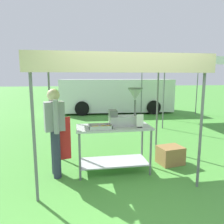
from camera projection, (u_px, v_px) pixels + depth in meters
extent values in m
plane|color=#478E38|center=(98.00, 121.00, 8.91)|extent=(70.00, 70.00, 0.00)
cylinder|color=slate|center=(34.00, 132.00, 2.98)|extent=(0.04, 0.04, 2.10)
cylinder|color=slate|center=(201.00, 125.00, 3.39)|extent=(0.04, 0.04, 2.10)
cylinder|color=slate|center=(50.00, 111.00, 4.82)|extent=(0.04, 0.04, 2.10)
cylinder|color=slate|center=(157.00, 108.00, 5.23)|extent=(0.04, 0.04, 2.10)
cube|color=#CCB78E|center=(112.00, 60.00, 3.93)|extent=(2.76, 2.10, 0.05)
cube|color=#CCB78E|center=(125.00, 64.00, 2.94)|extent=(2.76, 0.02, 0.24)
cube|color=#B7B7BC|center=(114.00, 127.00, 3.99)|extent=(1.39, 0.63, 0.04)
cube|color=#B7B7BC|center=(114.00, 162.00, 4.10)|extent=(1.28, 0.58, 0.02)
cylinder|color=slate|center=(80.00, 157.00, 3.70)|extent=(0.04, 0.04, 0.86)
cylinder|color=slate|center=(151.00, 153.00, 3.91)|extent=(0.04, 0.04, 0.86)
cylinder|color=slate|center=(79.00, 147.00, 4.21)|extent=(0.04, 0.04, 0.86)
cylinder|color=slate|center=(142.00, 144.00, 4.42)|extent=(0.04, 0.04, 0.86)
cube|color=#B7B7BC|center=(100.00, 128.00, 3.80)|extent=(0.41, 0.28, 0.01)
cube|color=#B7B7BC|center=(101.00, 128.00, 3.66)|extent=(0.41, 0.01, 0.06)
cube|color=#B7B7BC|center=(99.00, 125.00, 3.93)|extent=(0.41, 0.01, 0.06)
cube|color=#B7B7BC|center=(89.00, 127.00, 3.76)|extent=(0.01, 0.28, 0.06)
cube|color=#B7B7BC|center=(111.00, 126.00, 3.83)|extent=(0.01, 0.28, 0.06)
torus|color=#EAB251|center=(94.00, 127.00, 3.83)|extent=(0.09, 0.09, 0.02)
torus|color=#EAB251|center=(104.00, 128.00, 3.73)|extent=(0.10, 0.10, 0.02)
torus|color=#EAB251|center=(103.00, 126.00, 3.90)|extent=(0.10, 0.10, 0.02)
torus|color=#EAB251|center=(108.00, 127.00, 3.80)|extent=(0.09, 0.09, 0.02)
torus|color=#EAB251|center=(97.00, 126.00, 3.86)|extent=(0.10, 0.10, 0.02)
torus|color=#EAB251|center=(94.00, 128.00, 3.74)|extent=(0.09, 0.09, 0.02)
torus|color=#EAB251|center=(102.00, 127.00, 3.83)|extent=(0.07, 0.07, 0.02)
torus|color=#EAB251|center=(108.00, 126.00, 3.90)|extent=(0.09, 0.09, 0.02)
torus|color=#EAB251|center=(99.00, 128.00, 3.78)|extent=(0.10, 0.10, 0.02)
torus|color=#EAB251|center=(98.00, 129.00, 3.70)|extent=(0.10, 0.10, 0.02)
cube|color=#B7B7BC|center=(124.00, 120.00, 4.07)|extent=(0.56, 0.28, 0.18)
cube|color=slate|center=(113.00, 113.00, 4.01)|extent=(0.14, 0.22, 0.12)
cylinder|color=slate|center=(135.00, 108.00, 4.07)|extent=(0.04, 0.04, 0.30)
cone|color=#B7B7BC|center=(135.00, 94.00, 4.03)|extent=(0.26, 0.26, 0.21)
cylinder|color=slate|center=(135.00, 88.00, 4.01)|extent=(0.28, 0.28, 0.02)
cube|color=black|center=(140.00, 127.00, 3.88)|extent=(0.08, 0.05, 0.02)
cube|color=white|center=(140.00, 121.00, 3.86)|extent=(0.13, 0.01, 0.23)
cylinder|color=#2D3347|center=(55.00, 151.00, 3.98)|extent=(0.14, 0.14, 0.86)
cylinder|color=#2D3347|center=(57.00, 155.00, 3.80)|extent=(0.14, 0.14, 0.86)
cube|color=gray|center=(54.00, 116.00, 3.78)|extent=(0.38, 0.30, 0.52)
cube|color=red|center=(62.00, 139.00, 3.90)|extent=(0.32, 0.10, 0.80)
cylinder|color=gray|center=(52.00, 113.00, 3.98)|extent=(0.11, 0.11, 0.58)
cylinder|color=gray|center=(56.00, 117.00, 3.58)|extent=(0.11, 0.11, 0.58)
sphere|color=beige|center=(53.00, 95.00, 3.72)|extent=(0.22, 0.22, 0.22)
cube|color=olive|center=(170.00, 155.00, 4.47)|extent=(0.56, 0.48, 0.37)
cube|color=white|center=(116.00, 95.00, 11.08)|extent=(5.71, 2.22, 1.60)
cube|color=#1E2833|center=(157.00, 87.00, 11.24)|extent=(0.19, 1.62, 0.70)
cylinder|color=black|center=(144.00, 103.00, 12.26)|extent=(0.69, 0.28, 0.68)
cylinder|color=black|center=(153.00, 107.00, 10.44)|extent=(0.69, 0.28, 0.68)
cylinder|color=black|center=(83.00, 104.00, 11.90)|extent=(0.69, 0.28, 0.68)
cylinder|color=black|center=(82.00, 108.00, 10.08)|extent=(0.69, 0.28, 0.68)
cylinder|color=slate|center=(164.00, 94.00, 7.39)|extent=(0.04, 0.04, 2.48)
cylinder|color=slate|center=(142.00, 89.00, 9.91)|extent=(0.04, 0.04, 2.48)
cylinder|color=slate|center=(197.00, 89.00, 10.37)|extent=(0.04, 0.04, 2.48)
cube|color=white|center=(185.00, 60.00, 8.67)|extent=(3.01, 2.79, 0.05)
cube|color=white|center=(204.00, 61.00, 7.35)|extent=(3.01, 0.02, 0.24)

